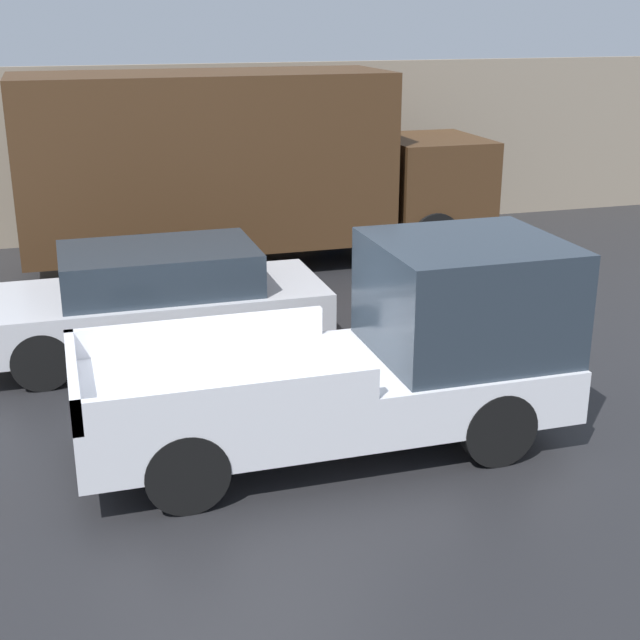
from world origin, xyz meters
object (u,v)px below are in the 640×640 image
at_px(pickup_truck, 378,353).
at_px(car, 153,299).
at_px(newspaper_box, 335,203).
at_px(delivery_truck, 239,165).

relative_size(pickup_truck, car, 1.10).
distance_m(car, newspaper_box, 7.89).
bearing_deg(delivery_truck, pickup_truck, -90.55).
xyz_separation_m(pickup_truck, newspaper_box, (2.60, 9.74, -0.45)).
xyz_separation_m(car, newspaper_box, (4.63, 6.39, -0.21)).
bearing_deg(car, newspaper_box, 54.06).
relative_size(car, newspaper_box, 4.15).
bearing_deg(newspaper_box, delivery_truck, -138.62).
height_order(car, newspaper_box, car).
xyz_separation_m(pickup_truck, delivery_truck, (0.07, 7.51, 0.85)).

